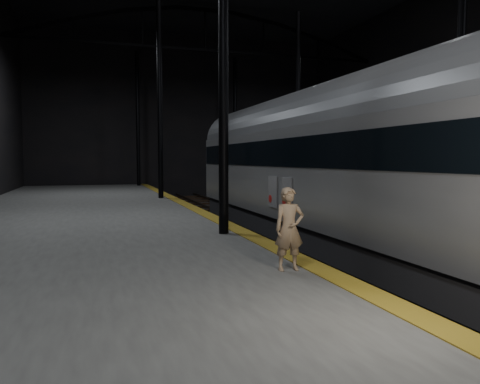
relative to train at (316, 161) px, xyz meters
name	(u,v)px	position (x,y,z in m)	size (l,w,h in m)	color
ground	(293,239)	(0.00, 1.79, -2.92)	(44.00, 44.00, 0.00)	black
platform_left	(81,235)	(-7.50, 1.79, -2.42)	(9.00, 43.80, 1.00)	#4B4C49
platform_right	(457,218)	(7.50, 1.79, -2.42)	(9.00, 43.80, 1.00)	#4B4C49
tactile_strip	(208,215)	(-3.25, 1.79, -1.91)	(0.50, 43.80, 0.01)	olive
track	(293,237)	(0.00, 1.79, -2.85)	(2.40, 43.00, 0.24)	#3F3328
train	(316,161)	(0.00, 0.00, 0.00)	(2.93, 19.57, 5.23)	#929499
woman	(289,229)	(-3.80, -6.55, -1.18)	(0.54, 0.35, 1.48)	tan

